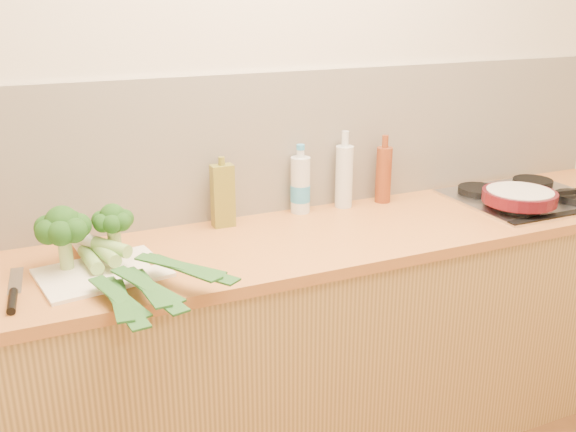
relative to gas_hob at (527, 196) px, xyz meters
name	(u,v)px	position (x,y,z in m)	size (l,w,h in m)	color
room_shell	(272,144)	(-1.02, 0.29, 0.26)	(3.50, 3.50, 3.50)	beige
counter	(304,346)	(-1.02, 0.00, -0.46)	(3.20, 0.62, 0.90)	tan
gas_hob	(527,196)	(0.00, 0.00, 0.00)	(0.58, 0.50, 0.04)	silver
chopping_board	(102,273)	(-1.73, -0.05, -0.01)	(0.37, 0.27, 0.01)	white
broccoli_left	(63,227)	(-1.82, 0.02, 0.13)	(0.17, 0.17, 0.20)	#94B368
broccoli_right	(113,221)	(-1.67, 0.05, 0.12)	(0.13, 0.13, 0.18)	#94B368
leek_front	(96,267)	(-1.75, -0.06, 0.02)	(0.14, 0.72, 0.04)	white
leek_mid	(116,262)	(-1.69, -0.09, 0.04)	(0.21, 0.67, 0.04)	white
leek_back	(130,252)	(-1.65, -0.07, 0.06)	(0.40, 0.58, 0.04)	white
chefs_knife	(13,296)	(-1.98, -0.11, -0.01)	(0.06, 0.33, 0.02)	silver
skillet	(520,196)	(-0.14, -0.10, 0.05)	(0.41, 0.28, 0.05)	#490C14
oil_tin	(223,195)	(-1.25, 0.21, 0.10)	(0.08, 0.05, 0.26)	olive
glass_bottle	(344,175)	(-0.74, 0.24, 0.11)	(0.07, 0.07, 0.31)	silver
amber_bottle	(384,174)	(-0.56, 0.22, 0.10)	(0.06, 0.06, 0.28)	brown
water_bottle	(300,186)	(-0.93, 0.24, 0.09)	(0.08, 0.08, 0.25)	silver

